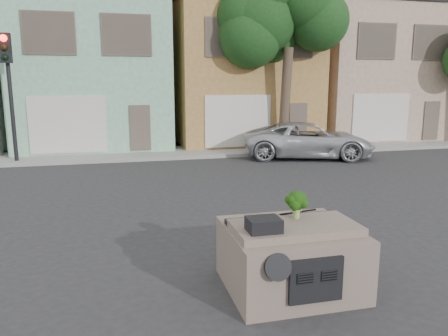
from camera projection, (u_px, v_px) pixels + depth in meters
name	position (u px, v px, depth m)	size (l,w,h in m)	color
ground_plane	(238.00, 228.00, 9.90)	(120.00, 120.00, 0.00)	#303033
sidewalk	(175.00, 153.00, 19.88)	(40.00, 3.00, 0.15)	gray
townhouse_mint	(94.00, 71.00, 22.13)	(7.20, 8.20, 7.55)	#8CC4A1
townhouse_tan	(237.00, 72.00, 23.92)	(7.20, 8.20, 7.55)	#A97C44
townhouse_beige	(359.00, 73.00, 25.70)	(7.20, 8.20, 7.55)	tan
silver_pickup	(308.00, 158.00, 19.02)	(2.55, 5.53, 1.54)	silver
traffic_signal	(11.00, 100.00, 16.90)	(0.40, 0.40, 5.10)	black
tree_near	(286.00, 59.00, 19.59)	(4.40, 4.00, 8.50)	#1A4119
car_dashboard	(290.00, 254.00, 6.94)	(2.00, 1.80, 1.12)	#78665B
instrument_hump	(264.00, 225.00, 6.34)	(0.48, 0.38, 0.20)	black
wiper_arm	(298.00, 212.00, 7.26)	(0.70, 0.03, 0.02)	black
broccoli	(297.00, 204.00, 6.93)	(0.37, 0.37, 0.45)	#143509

